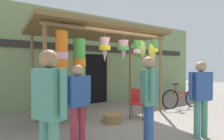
# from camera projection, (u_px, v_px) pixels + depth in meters

# --- Properties ---
(ground_plane) EXTENTS (30.00, 30.00, 0.00)m
(ground_plane) POSITION_uv_depth(u_px,v_px,m) (126.00, 118.00, 5.19)
(ground_plane) COLOR gray
(shop_facade) EXTENTS (12.71, 0.29, 3.60)m
(shop_facade) POSITION_uv_depth(u_px,v_px,m) (87.00, 59.00, 7.34)
(shop_facade) COLOR #7A9360
(shop_facade) RESTS_ON ground_plane
(market_stall_canopy) EXTENTS (4.17, 2.11, 2.68)m
(market_stall_canopy) POSITION_uv_depth(u_px,v_px,m) (103.00, 40.00, 5.42)
(market_stall_canopy) COLOR brown
(market_stall_canopy) RESTS_ON ground_plane
(display_table) EXTENTS (1.25, 0.65, 0.74)m
(display_table) POSITION_uv_depth(u_px,v_px,m) (61.00, 98.00, 4.82)
(display_table) COLOR brown
(display_table) RESTS_ON ground_plane
(flower_heap_on_table) EXTENTS (0.68, 0.48, 0.16)m
(flower_heap_on_table) POSITION_uv_depth(u_px,v_px,m) (62.00, 91.00, 4.90)
(flower_heap_on_table) COLOR green
(flower_heap_on_table) RESTS_ON display_table
(folding_chair) EXTENTS (0.56, 0.56, 0.84)m
(folding_chair) POSITION_uv_depth(u_px,v_px,m) (138.00, 100.00, 5.28)
(folding_chair) COLOR #AD1E1E
(folding_chair) RESTS_ON ground_plane
(wicker_basket_by_table) EXTENTS (0.50, 0.50, 0.23)m
(wicker_basket_by_table) POSITION_uv_depth(u_px,v_px,m) (112.00, 118.00, 4.82)
(wicker_basket_by_table) COLOR olive
(wicker_basket_by_table) RESTS_ON ground_plane
(parked_bicycle) EXTENTS (1.72, 0.51, 0.92)m
(parked_bicycle) POSITION_uv_depth(u_px,v_px,m) (182.00, 98.00, 6.57)
(parked_bicycle) COLOR black
(parked_bicycle) RESTS_ON ground_plane
(vendor_in_orange) EXTENTS (0.39, 0.53, 1.67)m
(vendor_in_orange) POSITION_uv_depth(u_px,v_px,m) (149.00, 95.00, 3.22)
(vendor_in_orange) COLOR #2D5193
(vendor_in_orange) RESTS_ON ground_plane
(customer_foreground) EXTENTS (0.36, 0.55, 1.70)m
(customer_foreground) POSITION_uv_depth(u_px,v_px,m) (49.00, 106.00, 2.24)
(customer_foreground) COLOR #4C8E7A
(customer_foreground) RESTS_ON ground_plane
(shopper_by_bananas) EXTENTS (0.57, 0.33, 1.60)m
(shopper_by_bananas) POSITION_uv_depth(u_px,v_px,m) (201.00, 93.00, 3.79)
(shopper_by_bananas) COLOR #4C8E7A
(shopper_by_bananas) RESTS_ON ground_plane
(passerby_at_right) EXTENTS (0.58, 0.31, 1.53)m
(passerby_at_right) POSITION_uv_depth(u_px,v_px,m) (78.00, 99.00, 3.35)
(passerby_at_right) COLOR #B23347
(passerby_at_right) RESTS_ON ground_plane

